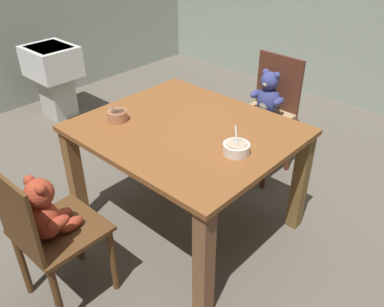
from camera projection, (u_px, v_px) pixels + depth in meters
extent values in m
cube|color=#5F574C|center=(187.00, 223.00, 2.70)|extent=(5.20, 5.20, 0.04)
cube|color=brown|center=(186.00, 130.00, 2.32)|extent=(1.19, 1.02, 0.03)
cube|color=brown|center=(75.00, 177.00, 2.53)|extent=(0.08, 0.08, 0.68)
cube|color=brown|center=(204.00, 265.00, 1.92)|extent=(0.08, 0.08, 0.68)
cube|color=brown|center=(176.00, 127.00, 3.11)|extent=(0.08, 0.08, 0.68)
cube|color=brown|center=(300.00, 183.00, 2.49)|extent=(0.08, 0.08, 0.68)
cube|color=#532A1C|center=(261.00, 121.00, 2.99)|extent=(0.41, 0.40, 0.02)
cube|color=#532A1C|center=(279.00, 85.00, 2.98)|extent=(0.37, 0.03, 0.45)
cylinder|color=#532A1C|center=(228.00, 147.00, 3.11)|extent=(0.04, 0.04, 0.43)
cylinder|color=#532A1C|center=(265.00, 163.00, 2.90)|extent=(0.04, 0.04, 0.43)
cylinder|color=#532A1C|center=(253.00, 132.00, 3.31)|extent=(0.04, 0.04, 0.43)
cylinder|color=#532A1C|center=(289.00, 146.00, 3.11)|extent=(0.04, 0.04, 0.43)
cube|color=tan|center=(262.00, 117.00, 2.97)|extent=(0.38, 0.37, 0.04)
ellipsoid|color=#383E7C|center=(268.00, 100.00, 2.95)|extent=(0.18, 0.15, 0.20)
ellipsoid|color=#C7BB91|center=(264.00, 103.00, 2.93)|extent=(0.10, 0.06, 0.12)
sphere|color=#383E7C|center=(270.00, 81.00, 2.87)|extent=(0.13, 0.13, 0.13)
ellipsoid|color=#C7BB91|center=(266.00, 84.00, 2.84)|extent=(0.05, 0.05, 0.04)
sphere|color=#383E7C|center=(266.00, 72.00, 2.87)|extent=(0.05, 0.05, 0.05)
sphere|color=#383E7C|center=(277.00, 75.00, 2.82)|extent=(0.05, 0.05, 0.05)
ellipsoid|color=#383E7C|center=(256.00, 94.00, 2.98)|extent=(0.06, 0.12, 0.06)
ellipsoid|color=#383E7C|center=(279.00, 102.00, 2.87)|extent=(0.06, 0.12, 0.06)
ellipsoid|color=#383E7C|center=(254.00, 111.00, 2.95)|extent=(0.06, 0.13, 0.06)
ellipsoid|color=#383E7C|center=(265.00, 115.00, 2.90)|extent=(0.06, 0.13, 0.06)
cube|color=#533319|center=(61.00, 230.00, 1.98)|extent=(0.40, 0.40, 0.02)
cube|color=#533319|center=(15.00, 216.00, 1.75)|extent=(0.36, 0.02, 0.40)
cylinder|color=#533319|center=(113.00, 260.00, 2.11)|extent=(0.04, 0.04, 0.43)
cylinder|color=#533319|center=(76.00, 231.00, 2.30)|extent=(0.04, 0.04, 0.43)
cylinder|color=#533319|center=(58.00, 299.00, 1.90)|extent=(0.04, 0.04, 0.43)
cylinder|color=#533319|center=(23.00, 264.00, 2.09)|extent=(0.04, 0.04, 0.43)
ellipsoid|color=#A63B25|center=(44.00, 220.00, 1.88)|extent=(0.18, 0.15, 0.20)
ellipsoid|color=beige|center=(53.00, 216.00, 1.92)|extent=(0.10, 0.05, 0.12)
sphere|color=#A63B25|center=(39.00, 193.00, 1.81)|extent=(0.14, 0.14, 0.14)
ellipsoid|color=beige|center=(49.00, 190.00, 1.84)|extent=(0.05, 0.05, 0.04)
sphere|color=#A63B25|center=(40.00, 189.00, 1.75)|extent=(0.05, 0.05, 0.05)
sphere|color=#A63B25|center=(29.00, 181.00, 1.80)|extent=(0.05, 0.05, 0.05)
ellipsoid|color=#A63B25|center=(59.00, 223.00, 1.83)|extent=(0.06, 0.11, 0.06)
ellipsoid|color=#A63B25|center=(36.00, 204.00, 1.94)|extent=(0.06, 0.11, 0.06)
ellipsoid|color=#A63B25|center=(71.00, 224.00, 1.96)|extent=(0.06, 0.13, 0.06)
ellipsoid|color=#A63B25|center=(60.00, 216.00, 2.01)|extent=(0.06, 0.13, 0.06)
cylinder|color=silver|center=(236.00, 149.00, 2.06)|extent=(0.14, 0.14, 0.05)
cylinder|color=silver|center=(236.00, 152.00, 2.07)|extent=(0.08, 0.08, 0.01)
cylinder|color=#C8AF8F|center=(237.00, 145.00, 2.05)|extent=(0.12, 0.12, 0.01)
cylinder|color=#BCBCC1|center=(236.00, 135.00, 2.06)|extent=(0.07, 0.07, 0.07)
ellipsoid|color=#BCBCC1|center=(237.00, 146.00, 2.04)|extent=(0.04, 0.04, 0.01)
cylinder|color=#B47352|center=(118.00, 116.00, 2.37)|extent=(0.12, 0.12, 0.06)
cylinder|color=#B47352|center=(118.00, 120.00, 2.39)|extent=(0.06, 0.06, 0.01)
cylinder|color=beige|center=(117.00, 112.00, 2.36)|extent=(0.10, 0.10, 0.01)
cylinder|color=#BCBCC1|center=(114.00, 108.00, 2.32)|extent=(0.03, 0.08, 0.06)
ellipsoid|color=#BCBCC1|center=(118.00, 112.00, 2.37)|extent=(0.03, 0.04, 0.01)
cube|color=#B7B2A8|center=(58.00, 95.00, 3.96)|extent=(0.28, 0.24, 0.41)
cube|color=white|center=(51.00, 61.00, 3.77)|extent=(0.47, 0.41, 0.28)
cube|color=#38383D|center=(49.00, 51.00, 3.72)|extent=(0.38, 0.32, 0.08)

